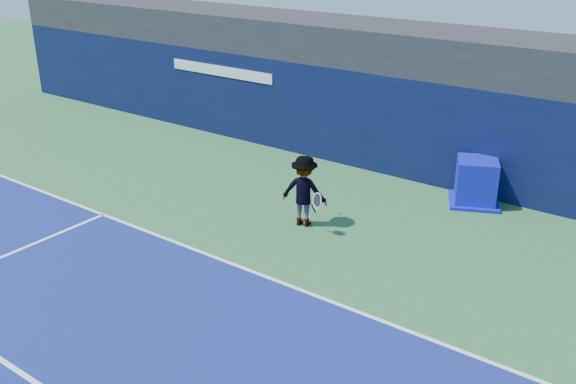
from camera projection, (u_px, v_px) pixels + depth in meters
name	position (u px, v px, depth m)	size (l,w,h in m)	color
ground	(148.00, 337.00, 11.85)	(80.00, 80.00, 0.00)	#2C6235
baseline	(251.00, 271.00, 14.08)	(24.00, 0.10, 0.01)	white
stadium_band	(430.00, 50.00, 19.02)	(36.00, 3.00, 1.20)	black
back_wall_assembly	(409.00, 126.00, 19.08)	(36.00, 1.03, 3.00)	black
equipment_cart	(476.00, 183.00, 17.33)	(1.73, 1.73, 1.25)	#0C10AE
tennis_player	(304.00, 191.00, 15.94)	(1.42, 0.96, 1.83)	white
tennis_ball	(310.00, 169.00, 16.28)	(0.07, 0.07, 0.07)	#E7F21A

